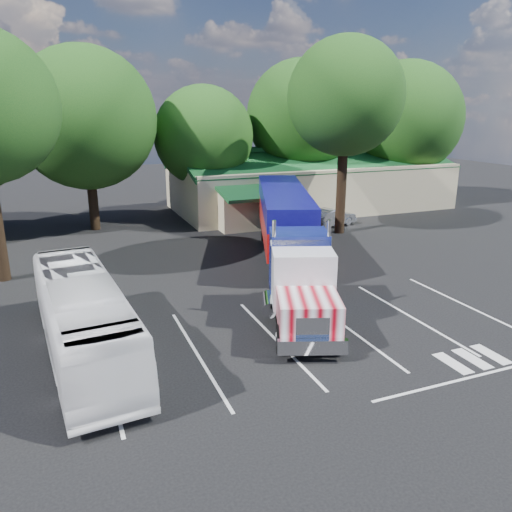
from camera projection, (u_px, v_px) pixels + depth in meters
name	position (u px, v px, depth m)	size (l,w,h in m)	color
ground	(228.00, 291.00, 24.89)	(120.00, 120.00, 0.00)	black
event_hall	(308.00, 184.00, 45.00)	(24.20, 14.12, 5.55)	beige
tree_row_c	(85.00, 119.00, 35.24)	(10.00, 10.00, 13.05)	black
tree_row_d	(204.00, 136.00, 40.01)	(8.00, 8.00, 10.60)	black
tree_row_e	(302.00, 116.00, 43.24)	(9.60, 9.60, 12.90)	black
tree_row_f	(405.00, 119.00, 45.81)	(10.40, 10.40, 13.00)	black
tree_near_right	(346.00, 97.00, 33.86)	(8.00, 8.00, 13.50)	black
semi_truck	(287.00, 226.00, 27.78)	(9.49, 20.07, 4.29)	black
woman	(288.00, 268.00, 25.85)	(0.59, 0.39, 1.61)	black
bicycle	(298.00, 254.00, 29.59)	(0.59, 1.70, 0.89)	black
tour_bus	(83.00, 317.00, 18.02)	(2.51, 10.74, 2.99)	white
silver_sedan	(332.00, 217.00, 38.31)	(1.45, 4.16, 1.37)	#A8AAB0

